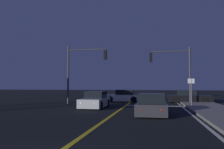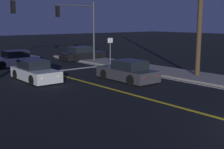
# 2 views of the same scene
# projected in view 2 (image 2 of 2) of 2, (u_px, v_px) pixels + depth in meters

# --- Properties ---
(sidewalk_right) EXTENTS (3.20, 32.68, 0.15)m
(sidewalk_right) POSITION_uv_depth(u_px,v_px,m) (185.00, 75.00, 21.20)
(sidewalk_right) COLOR gray
(sidewalk_right) RESTS_ON ground
(lane_line_center) EXTENTS (0.20, 30.86, 0.01)m
(lane_line_center) POSITION_uv_depth(u_px,v_px,m) (111.00, 89.00, 17.02)
(lane_line_center) COLOR gold
(lane_line_center) RESTS_ON ground
(lane_line_edge_right) EXTENTS (0.16, 30.86, 0.01)m
(lane_line_edge_right) POSITION_uv_depth(u_px,v_px,m) (168.00, 79.00, 20.06)
(lane_line_edge_right) COLOR silver
(lane_line_edge_right) RESTS_ON ground
(stop_bar) EXTENTS (5.13, 0.50, 0.01)m
(stop_bar) POSITION_uv_depth(u_px,v_px,m) (77.00, 69.00, 24.40)
(stop_bar) COLOR silver
(stop_bar) RESTS_ON ground
(car_following_oncoming_black) EXTENTS (4.53, 2.00, 1.34)m
(car_following_oncoming_black) POSITION_uv_depth(u_px,v_px,m) (82.00, 54.00, 29.88)
(car_following_oncoming_black) COLOR black
(car_following_oncoming_black) RESTS_ON ground
(car_mid_block_silver) EXTENTS (1.84, 4.21, 1.34)m
(car_mid_block_silver) POSITION_uv_depth(u_px,v_px,m) (35.00, 72.00, 19.39)
(car_mid_block_silver) COLOR #B2B5BA
(car_mid_block_silver) RESTS_ON ground
(car_far_approaching_white) EXTENTS (4.18, 1.86, 1.34)m
(car_far_approaching_white) POSITION_uv_depth(u_px,v_px,m) (14.00, 60.00, 25.65)
(car_far_approaching_white) COLOR silver
(car_far_approaching_white) RESTS_ON ground
(car_lead_oncoming_charcoal) EXTENTS (1.95, 4.36, 1.34)m
(car_lead_oncoming_charcoal) POSITION_uv_depth(u_px,v_px,m) (128.00, 72.00, 19.42)
(car_lead_oncoming_charcoal) COLOR #2D2D33
(car_lead_oncoming_charcoal) RESTS_ON ground
(traffic_signal_near_right) EXTENTS (3.94, 0.28, 5.57)m
(traffic_signal_near_right) POSITION_uv_depth(u_px,v_px,m) (81.00, 22.00, 26.72)
(traffic_signal_near_right) COLOR #38383D
(traffic_signal_near_right) RESTS_ON ground
(street_sign_corner) EXTENTS (0.56, 0.08, 2.45)m
(street_sign_corner) POSITION_uv_depth(u_px,v_px,m) (110.00, 47.00, 25.64)
(street_sign_corner) COLOR slate
(street_sign_corner) RESTS_ON ground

